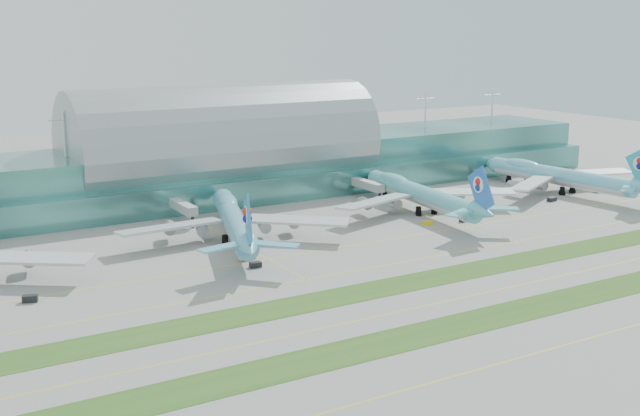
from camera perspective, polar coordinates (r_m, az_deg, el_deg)
ground at (r=211.19m, az=7.68°, el=-5.24°), size 700.00×700.00×0.00m
terminal at (r=316.01m, az=-6.87°, el=3.49°), size 340.00×69.10×36.00m
grass_strip_near at (r=191.34m, az=12.92°, el=-7.39°), size 420.00×12.00×0.08m
grass_strip_far at (r=212.66m, az=7.35°, el=-5.09°), size 420.00×12.00×0.08m
taxiline_a at (r=178.53m, az=17.38°, el=-9.18°), size 420.00×0.35×0.01m
taxiline_b at (r=201.03m, az=10.17°, el=-6.28°), size 420.00×0.35×0.01m
taxiline_c at (r=224.86m, az=4.84°, el=-4.04°), size 420.00×0.35×0.01m
taxiline_d at (r=242.33m, az=1.82°, el=-2.75°), size 420.00×0.35×0.01m
airliner_b at (r=248.29m, az=-6.16°, el=-0.79°), size 68.18×79.21×22.44m
airliner_c at (r=287.30m, az=7.11°, el=1.06°), size 71.56×81.65×22.47m
airliner_d at (r=333.60m, az=16.59°, el=2.27°), size 71.96×82.05×22.58m
gse_b at (r=206.74m, az=-19.92°, el=-6.08°), size 3.97×2.94×1.71m
gse_c at (r=222.33m, az=-4.61°, el=-4.04°), size 3.32×2.24×1.50m
gse_d at (r=229.43m, az=-5.13°, el=-3.49°), size 4.11×2.48×1.61m
gse_e at (r=270.50m, az=7.66°, el=-1.06°), size 3.61×2.27×1.32m
gse_f at (r=276.80m, az=10.17°, el=-0.81°), size 3.42×2.39×1.48m
gse_g at (r=316.78m, az=16.16°, el=0.61°), size 4.12×2.50×1.48m
gse_h at (r=339.08m, az=19.20°, el=1.18°), size 3.88×1.98×1.43m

